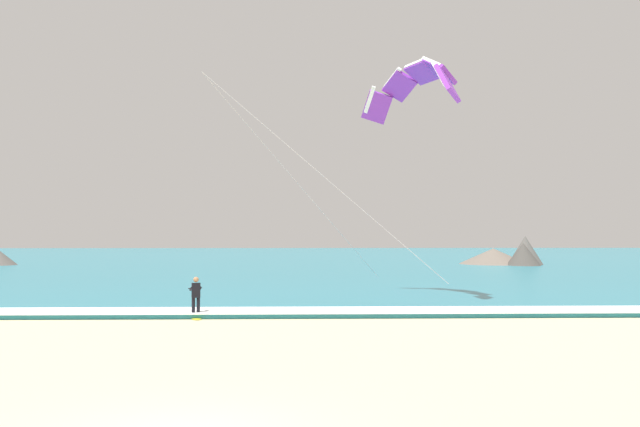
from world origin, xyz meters
The scene contains 6 objects.
sea centered at (0.00, 74.98, 0.10)m, with size 200.00×120.00×0.20m, color teal.
surf_foam centered at (0.00, 15.98, 0.22)m, with size 200.00×2.29×0.04m, color white.
surfboard centered at (-2.24, 15.27, 0.03)m, with size 0.82×1.47×0.09m.
kitesurfer centered at (-2.24, 15.29, 0.94)m, with size 0.62×0.61×1.69m.
kite_primary centered at (7.70, 20.15, 10.93)m, with size 11.60×7.52×10.86m.
headland_right centered at (24.00, 55.57, 1.16)m, with size 9.03×9.33×3.27m.
Camera 1 is at (2.18, -9.92, 3.43)m, focal length 34.28 mm.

